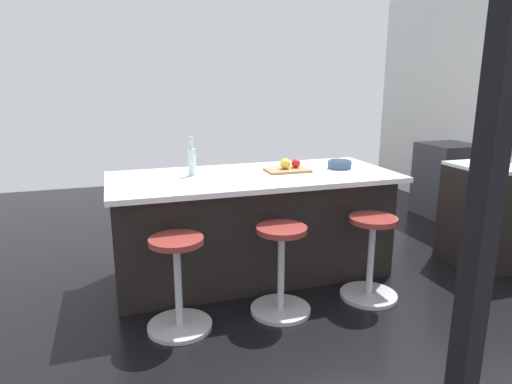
# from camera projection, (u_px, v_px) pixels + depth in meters

# --- Properties ---
(ground_plane) EXTENTS (7.66, 7.66, 0.00)m
(ground_plane) POSITION_uv_depth(u_px,v_px,m) (273.00, 267.00, 4.08)
(ground_plane) COLOR black
(oven_range) EXTENTS (0.60, 0.61, 0.90)m
(oven_range) POSITION_uv_depth(u_px,v_px,m) (446.00, 180.00, 5.55)
(oven_range) COLOR #38383D
(oven_range) RESTS_ON ground_plane
(kitchen_island) EXTENTS (2.33, 1.01, 0.90)m
(kitchen_island) POSITION_uv_depth(u_px,v_px,m) (252.00, 225.00, 3.81)
(kitchen_island) COLOR black
(kitchen_island) RESTS_ON ground_plane
(stool_by_window) EXTENTS (0.44, 0.44, 0.65)m
(stool_by_window) POSITION_uv_depth(u_px,v_px,m) (371.00, 260.00, 3.44)
(stool_by_window) COLOR #B7B7BC
(stool_by_window) RESTS_ON ground_plane
(stool_middle) EXTENTS (0.44, 0.44, 0.65)m
(stool_middle) POSITION_uv_depth(u_px,v_px,m) (281.00, 272.00, 3.22)
(stool_middle) COLOR #B7B7BC
(stool_middle) RESTS_ON ground_plane
(stool_near_camera) EXTENTS (0.44, 0.44, 0.65)m
(stool_near_camera) POSITION_uv_depth(u_px,v_px,m) (178.00, 287.00, 3.00)
(stool_near_camera) COLOR #B7B7BC
(stool_near_camera) RESTS_ON ground_plane
(cutting_board) EXTENTS (0.36, 0.24, 0.02)m
(cutting_board) POSITION_uv_depth(u_px,v_px,m) (287.00, 170.00, 3.79)
(cutting_board) COLOR olive
(cutting_board) RESTS_ON kitchen_island
(apple_red) EXTENTS (0.08, 0.08, 0.08)m
(apple_red) POSITION_uv_depth(u_px,v_px,m) (296.00, 163.00, 3.84)
(apple_red) COLOR red
(apple_red) RESTS_ON cutting_board
(apple_yellow) EXTENTS (0.09, 0.09, 0.09)m
(apple_yellow) POSITION_uv_depth(u_px,v_px,m) (285.00, 164.00, 3.78)
(apple_yellow) COLOR gold
(apple_yellow) RESTS_ON cutting_board
(water_bottle) EXTENTS (0.06, 0.06, 0.31)m
(water_bottle) POSITION_uv_depth(u_px,v_px,m) (192.00, 161.00, 3.60)
(water_bottle) COLOR silver
(water_bottle) RESTS_ON kitchen_island
(fruit_bowl) EXTENTS (0.21, 0.21, 0.07)m
(fruit_bowl) POSITION_uv_depth(u_px,v_px,m) (340.00, 164.00, 3.91)
(fruit_bowl) COLOR #334C6B
(fruit_bowl) RESTS_ON kitchen_island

